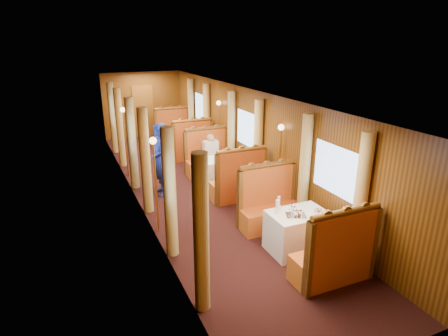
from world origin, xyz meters
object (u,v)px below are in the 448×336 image
banquette_near_aft (269,207)px  banquette_far_fwd (191,146)px  banquette_far_aft (174,132)px  rose_vase_far (181,124)px  banquette_mid_fwd (238,183)px  rose_vase_mid (223,151)px  table_near (297,231)px  teapot_right (300,213)px  banquette_mid_aft (208,159)px  table_far (182,140)px  passenger (211,151)px  table_mid (222,172)px  banquette_near_fwd (334,258)px  steward (160,160)px  teapot_back (293,209)px  tea_tray (296,215)px  fruit_plate (318,211)px  teapot_left (295,213)px

banquette_near_aft → banquette_far_fwd: size_ratio=1.00×
banquette_far_aft → rose_vase_far: bearing=-89.4°
banquette_mid_fwd → rose_vase_mid: 1.14m
table_near → teapot_right: teapot_right is taller
banquette_mid_aft → table_far: size_ratio=1.28×
banquette_mid_aft → passenger: 0.41m
table_far → table_mid: bearing=-90.0°
banquette_far_aft → rose_vase_mid: (0.03, -4.50, 0.50)m
banquette_far_fwd → passenger: bearing=-90.0°
table_near → banquette_far_aft: (0.00, 8.01, 0.05)m
table_near → banquette_near_fwd: bearing=-90.0°
table_mid → steward: (-1.61, 0.06, 0.52)m
steward → teapot_right: bearing=22.7°
table_near → teapot_back: 0.45m
banquette_near_fwd → banquette_mid_fwd: (0.00, 3.50, 0.00)m
banquette_far_fwd → tea_tray: (-0.11, -6.06, 0.33)m
banquette_far_fwd → fruit_plate: 6.11m
banquette_far_aft → steward: (-1.61, -4.46, 0.48)m
tea_tray → teapot_left: bearing=-144.2°
teapot_right → banquette_mid_fwd: bearing=83.1°
banquette_far_aft → rose_vase_mid: size_ratio=3.72×
teapot_left → steward: (-1.47, 3.66, 0.09)m
teapot_back → steward: bearing=129.8°
teapot_back → fruit_plate: 0.45m
banquette_near_fwd → table_far: banquette_near_fwd is taller
banquette_far_aft → table_near: bearing=-90.0°
table_mid → teapot_left: bearing=-92.3°
banquette_mid_aft → teapot_left: banquette_mid_aft is taller
banquette_near_aft → banquette_mid_fwd: (0.00, 1.47, 0.00)m
banquette_near_fwd → banquette_far_fwd: size_ratio=1.00×
table_far → teapot_right: bearing=-90.5°
banquette_mid_aft → rose_vase_far: size_ratio=3.72×
tea_tray → rose_vase_far: (0.12, 7.08, 0.17)m
banquette_near_aft → banquette_far_fwd: bearing=90.0°
table_mid → tea_tray: (-0.11, -3.58, 0.38)m
banquette_far_aft → fruit_plate: size_ratio=6.02×
table_near → rose_vase_far: rose_vase_far is taller
teapot_left → teapot_right: teapot_left is taller
banquette_near_fwd → teapot_right: banquette_near_fwd is taller
banquette_near_fwd → passenger: banquette_near_fwd is taller
banquette_near_fwd → table_far: 8.01m
banquette_mid_fwd → rose_vase_far: 4.55m
teapot_right → passenger: bearing=83.6°
fruit_plate → table_far: bearing=92.7°
banquette_near_fwd → teapot_back: bearing=94.6°
table_far → fruit_plate: bearing=-87.3°
banquette_far_fwd → rose_vase_far: bearing=89.4°
table_near → rose_vase_mid: size_ratio=2.92×
steward → passenger: bearing=113.1°
steward → table_mid: bearing=87.7°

